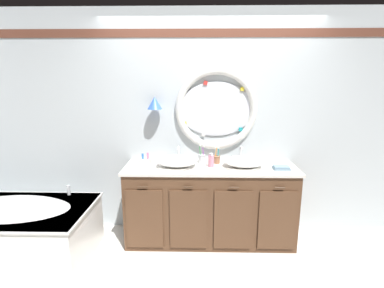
% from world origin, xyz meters
% --- Properties ---
extents(ground_plane, '(14.00, 14.00, 0.00)m').
position_xyz_m(ground_plane, '(0.00, 0.00, 0.00)').
color(ground_plane, silver).
extents(back_wall_assembly, '(6.40, 0.26, 2.60)m').
position_xyz_m(back_wall_assembly, '(0.00, 0.59, 1.32)').
color(back_wall_assembly, silver).
rests_on(back_wall_assembly, ground_plane).
extents(vanity_counter, '(1.89, 0.62, 0.89)m').
position_xyz_m(vanity_counter, '(-0.00, 0.26, 0.44)').
color(vanity_counter, brown).
rests_on(vanity_counter, ground_plane).
extents(bathtub, '(1.57, 0.90, 0.66)m').
position_xyz_m(bathtub, '(-2.01, -0.17, 0.34)').
color(bathtub, white).
rests_on(bathtub, ground_plane).
extents(sink_basin_left, '(0.44, 0.44, 0.13)m').
position_xyz_m(sink_basin_left, '(-0.37, 0.23, 0.95)').
color(sink_basin_left, white).
rests_on(sink_basin_left, vanity_counter).
extents(sink_basin_right, '(0.43, 0.43, 0.12)m').
position_xyz_m(sink_basin_right, '(0.36, 0.23, 0.95)').
color(sink_basin_right, white).
rests_on(sink_basin_right, vanity_counter).
extents(faucet_set_left, '(0.21, 0.14, 0.18)m').
position_xyz_m(faucet_set_left, '(-0.37, 0.47, 0.96)').
color(faucet_set_left, silver).
rests_on(faucet_set_left, vanity_counter).
extents(faucet_set_right, '(0.21, 0.13, 0.18)m').
position_xyz_m(faucet_set_right, '(0.36, 0.47, 0.96)').
color(faucet_set_right, silver).
rests_on(faucet_set_right, vanity_counter).
extents(toothbrush_holder_left, '(0.08, 0.08, 0.22)m').
position_xyz_m(toothbrush_holder_left, '(-0.09, 0.37, 0.94)').
color(toothbrush_holder_left, silver).
rests_on(toothbrush_holder_left, vanity_counter).
extents(toothbrush_holder_right, '(0.08, 0.08, 0.21)m').
position_xyz_m(toothbrush_holder_right, '(0.08, 0.36, 0.94)').
color(toothbrush_holder_right, '#996647').
rests_on(toothbrush_holder_right, vanity_counter).
extents(soap_dispenser, '(0.06, 0.07, 0.16)m').
position_xyz_m(soap_dispenser, '(0.01, 0.23, 0.96)').
color(soap_dispenser, pink).
rests_on(soap_dispenser, vanity_counter).
extents(folded_hand_towel, '(0.17, 0.11, 0.03)m').
position_xyz_m(folded_hand_towel, '(0.75, 0.16, 0.90)').
color(folded_hand_towel, '#7593A8').
rests_on(folded_hand_towel, vanity_counter).
extents(toiletry_basket, '(0.13, 0.11, 0.12)m').
position_xyz_m(toiletry_basket, '(-0.74, 0.35, 0.92)').
color(toiletry_basket, beige).
rests_on(toiletry_basket, vanity_counter).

